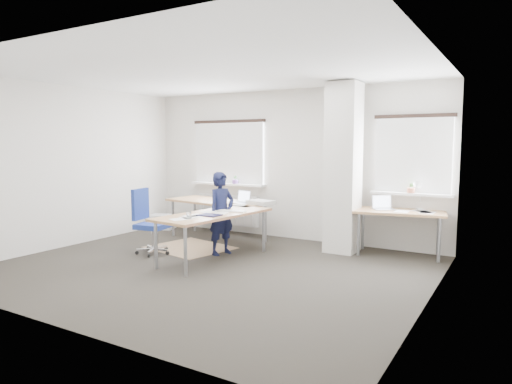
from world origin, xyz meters
The scene contains 8 objects.
ground centered at (0.00, 0.00, 0.00)m, with size 6.00×6.00×0.00m, color #292521.
room_shell centered at (0.18, 0.45, 1.75)m, with size 6.04×5.04×2.82m.
floor_mat centered at (-1.05, 0.86, 0.00)m, with size 1.31×1.11×0.01m, color #9C7955.
white_crate centered at (-2.69, 1.98, 0.15)m, with size 0.50×0.35×0.30m, color white.
desk_main centered at (-0.60, 1.08, 0.69)m, with size 2.41×2.86×0.96m.
desk_side centered at (2.18, 2.16, 0.69)m, with size 1.50×0.93×1.22m.
task_chair centered at (-1.33, 0.21, 0.30)m, with size 0.59×0.58×1.06m.
person centered at (-0.32, 0.78, 0.67)m, with size 0.49×0.32×1.34m, color black.
Camera 1 is at (3.86, -5.23, 1.79)m, focal length 32.00 mm.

